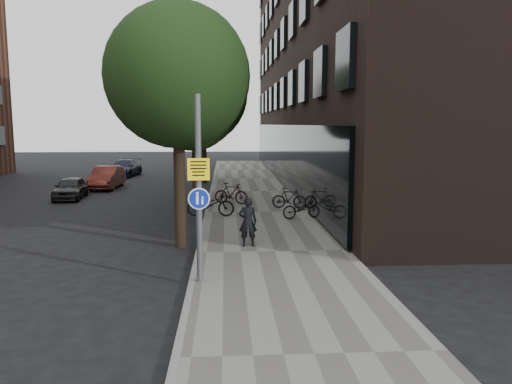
{
  "coord_description": "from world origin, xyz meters",
  "views": [
    {
      "loc": [
        -1.17,
        -10.98,
        3.84
      ],
      "look_at": [
        -0.35,
        2.53,
        2.0
      ],
      "focal_mm": 35.0,
      "sensor_mm": 36.0,
      "label": 1
    }
  ],
  "objects": [
    {
      "name": "street_tree_far",
      "position": [
        -2.53,
        22.14,
        5.11
      ],
      "size": [
        5.0,
        5.0,
        7.8
      ],
      "color": "black",
      "rests_on": "ground"
    },
    {
      "name": "street_tree_mid",
      "position": [
        -2.53,
        13.14,
        5.11
      ],
      "size": [
        5.0,
        5.0,
        7.8
      ],
      "color": "black",
      "rests_on": "ground"
    },
    {
      "name": "parked_car_far",
      "position": [
        -8.67,
        26.39,
        0.62
      ],
      "size": [
        2.26,
        4.48,
        1.25
      ],
      "primitive_type": "imported",
      "rotation": [
        0.0,
        0.0,
        -0.12
      ],
      "color": "#1A1C30",
      "rests_on": "ground"
    },
    {
      "name": "parked_bike_facade_far",
      "position": [
        1.64,
        10.81,
        0.58
      ],
      "size": [
        1.59,
        0.78,
        0.92
      ],
      "primitive_type": "imported",
      "rotation": [
        0.0,
        0.0,
        1.33
      ],
      "color": "black",
      "rests_on": "sidewalk"
    },
    {
      "name": "signpost",
      "position": [
        -1.8,
        0.6,
        2.35
      ],
      "size": [
        0.51,
        0.15,
        4.41
      ],
      "rotation": [
        0.0,
        0.0,
        0.06
      ],
      "color": "#595B5E",
      "rests_on": "sidewalk"
    },
    {
      "name": "curb_edge",
      "position": [
        -2.0,
        10.0,
        0.07
      ],
      "size": [
        0.15,
        60.0,
        0.13
      ],
      "primitive_type": "cube",
      "color": "slate",
      "rests_on": "ground"
    },
    {
      "name": "parked_bike_curb_near",
      "position": [
        -1.8,
        9.11,
        0.62
      ],
      "size": [
        1.97,
        0.82,
        1.01
      ],
      "primitive_type": "imported",
      "rotation": [
        0.0,
        0.0,
        1.49
      ],
      "color": "black",
      "rests_on": "sidewalk"
    },
    {
      "name": "building_right_dark_brick",
      "position": [
        8.5,
        22.0,
        9.0
      ],
      "size": [
        12.0,
        40.0,
        18.0
      ],
      "primitive_type": "cube",
      "color": "black",
      "rests_on": "ground"
    },
    {
      "name": "parked_car_mid",
      "position": [
        -8.32,
        19.31,
        0.66
      ],
      "size": [
        1.52,
        4.06,
        1.33
      ],
      "primitive_type": "imported",
      "rotation": [
        0.0,
        0.0,
        -0.03
      ],
      "color": "maroon",
      "rests_on": "ground"
    },
    {
      "name": "ground",
      "position": [
        0.0,
        0.0,
        0.0
      ],
      "size": [
        120.0,
        120.0,
        0.0
      ],
      "primitive_type": "plane",
      "color": "black",
      "rests_on": "ground"
    },
    {
      "name": "pedestrian",
      "position": [
        -0.51,
        3.97,
        0.88
      ],
      "size": [
        0.57,
        0.39,
        1.53
      ],
      "primitive_type": "imported",
      "rotation": [
        0.0,
        0.0,
        3.09
      ],
      "color": "black",
      "rests_on": "sidewalk"
    },
    {
      "name": "sidewalk",
      "position": [
        0.25,
        10.0,
        0.06
      ],
      "size": [
        4.5,
        60.0,
        0.12
      ],
      "primitive_type": "cube",
      "color": "slate",
      "rests_on": "ground"
    },
    {
      "name": "parked_bike_curb_far",
      "position": [
        -0.93,
        12.23,
        0.62
      ],
      "size": [
        1.72,
        1.05,
        1.0
      ],
      "primitive_type": "imported",
      "rotation": [
        0.0,
        0.0,
        1.19
      ],
      "color": "black",
      "rests_on": "sidewalk"
    },
    {
      "name": "parked_bike_facade_near",
      "position": [
        1.85,
        8.4,
        0.55
      ],
      "size": [
        1.7,
        0.9,
        0.85
      ],
      "primitive_type": "imported",
      "rotation": [
        0.0,
        0.0,
        1.78
      ],
      "color": "black",
      "rests_on": "sidewalk"
    },
    {
      "name": "parked_car_near",
      "position": [
        -9.21,
        15.12,
        0.57
      ],
      "size": [
        1.6,
        3.45,
        1.15
      ],
      "primitive_type": "imported",
      "rotation": [
        0.0,
        0.0,
        0.07
      ],
      "color": "black",
      "rests_on": "ground"
    },
    {
      "name": "street_tree_near",
      "position": [
        -2.53,
        4.64,
        5.11
      ],
      "size": [
        4.4,
        4.4,
        7.5
      ],
      "color": "black",
      "rests_on": "ground"
    }
  ]
}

